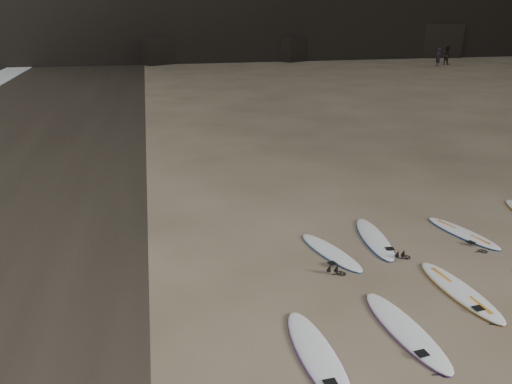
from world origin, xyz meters
TOP-DOWN VIEW (x-y plane):
  - ground at (0.00, 0.00)m, footprint 240.00×240.00m
  - surfboard_0 at (-4.22, -0.97)m, footprint 0.74×2.61m
  - surfboard_1 at (-2.42, -0.63)m, footprint 0.89×2.63m
  - surfboard_2 at (-0.67, 0.35)m, footprint 0.83×2.56m
  - surfboard_5 at (-2.70, 2.56)m, footprint 1.18×2.30m
  - surfboard_6 at (-1.36, 3.03)m, footprint 0.87×2.52m
  - surfboard_7 at (1.03, 2.85)m, footprint 1.17×2.31m
  - person_a at (20.61, 36.97)m, footprint 0.42×0.63m
  - person_b at (22.23, 38.11)m, footprint 0.96×1.07m

SIDE VIEW (x-z plane):
  - ground at x=0.00m, z-range 0.00..0.00m
  - surfboard_5 at x=-2.70m, z-range 0.00..0.08m
  - surfboard_7 at x=1.03m, z-range 0.00..0.08m
  - surfboard_6 at x=-1.36m, z-range 0.00..0.09m
  - surfboard_2 at x=-0.67m, z-range 0.00..0.09m
  - surfboard_1 at x=-2.42m, z-range 0.00..0.09m
  - surfboard_0 at x=-4.22m, z-range 0.00..0.09m
  - person_a at x=20.61m, z-range 0.00..1.71m
  - person_b at x=22.23m, z-range 0.00..1.80m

